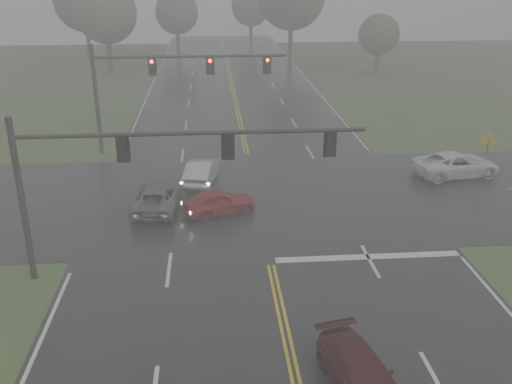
{
  "coord_description": "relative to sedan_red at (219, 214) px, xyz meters",
  "views": [
    {
      "loc": [
        -2.49,
        -8.14,
        12.5
      ],
      "look_at": [
        -0.5,
        16.0,
        2.74
      ],
      "focal_mm": 40.0,
      "sensor_mm": 36.0,
      "label": 1
    }
  ],
  "objects": [
    {
      "name": "main_road",
      "position": [
        2.17,
        0.13,
        0.0
      ],
      "size": [
        18.0,
        160.0,
        0.02
      ],
      "primitive_type": "cube",
      "color": "black",
      "rests_on": "ground"
    },
    {
      "name": "cross_street",
      "position": [
        2.17,
        2.13,
        0.0
      ],
      "size": [
        120.0,
        14.0,
        0.02
      ],
      "primitive_type": "cube",
      "color": "black",
      "rests_on": "ground"
    },
    {
      "name": "stop_bar",
      "position": [
        6.67,
        -5.47,
        0.0
      ],
      "size": [
        8.5,
        0.5,
        0.01
      ],
      "primitive_type": "cube",
      "color": "silver",
      "rests_on": "ground"
    },
    {
      "name": "sedan_red",
      "position": [
        0.0,
        0.0,
        0.0
      ],
      "size": [
        4.18,
        2.78,
        1.32
      ],
      "primitive_type": "imported",
      "rotation": [
        0.0,
        0.0,
        1.92
      ],
      "color": "maroon",
      "rests_on": "ground"
    },
    {
      "name": "sedan_silver",
      "position": [
        -0.94,
        4.76,
        0.0
      ],
      "size": [
        2.31,
        4.58,
        1.44
      ],
      "primitive_type": "imported",
      "rotation": [
        0.0,
        0.0,
        2.95
      ],
      "color": "#B6B9BF",
      "rests_on": "ground"
    },
    {
      "name": "car_grey",
      "position": [
        -3.32,
        0.89,
        0.0
      ],
      "size": [
        2.65,
        5.07,
        1.36
      ],
      "primitive_type": "imported",
      "rotation": [
        0.0,
        0.0,
        3.06
      ],
      "color": "#54575C",
      "rests_on": "ground"
    },
    {
      "name": "pickup_white",
      "position": [
        14.99,
        4.61,
        0.0
      ],
      "size": [
        5.73,
        3.31,
        1.5
      ],
      "primitive_type": "imported",
      "rotation": [
        0.0,
        0.0,
        1.73
      ],
      "color": "white",
      "rests_on": "ground"
    },
    {
      "name": "signal_gantry_near",
      "position": [
        -3.6,
        -6.04,
        5.0
      ],
      "size": [
        14.12,
        0.31,
        7.06
      ],
      "color": "black",
      "rests_on": "ground"
    },
    {
      "name": "signal_gantry_far",
      "position": [
        -3.99,
        11.2,
        5.29
      ],
      "size": [
        13.16,
        0.38,
        7.54
      ],
      "color": "black",
      "rests_on": "ground"
    },
    {
      "name": "sign_diamond_east",
      "position": [
        16.89,
        4.73,
        1.92
      ],
      "size": [
        1.15,
        0.34,
        2.84
      ],
      "rotation": [
        0.0,
        0.0,
        -0.26
      ],
      "color": "black",
      "rests_on": "ground"
    },
    {
      "name": "tree_nw_a",
      "position": [
        -12.24,
        43.55,
        7.02
      ],
      "size": [
        7.27,
        7.27,
        10.67
      ],
      "color": "#30271F",
      "rests_on": "ground"
    },
    {
      "name": "tree_n_mid",
      "position": [
        -4.66,
        57.7,
        5.9
      ],
      "size": [
        6.11,
        6.11,
        8.97
      ],
      "color": "#30271F",
      "rests_on": "ground"
    },
    {
      "name": "tree_e_near",
      "position": [
        19.77,
        39.61,
        4.63
      ],
      "size": [
        4.81,
        4.81,
        7.06
      ],
      "color": "#30271F",
      "rests_on": "ground"
    },
    {
      "name": "tree_nw_b",
      "position": [
        -16.63,
        53.48,
        7.76
      ],
      "size": [
        8.02,
        8.02,
        11.78
      ],
      "color": "#30271F",
      "rests_on": "ground"
    },
    {
      "name": "tree_n_far",
      "position": [
        6.7,
        67.31,
        6.03
      ],
      "size": [
        6.24,
        6.24,
        9.17
      ],
      "color": "#30271F",
      "rests_on": "ground"
    }
  ]
}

